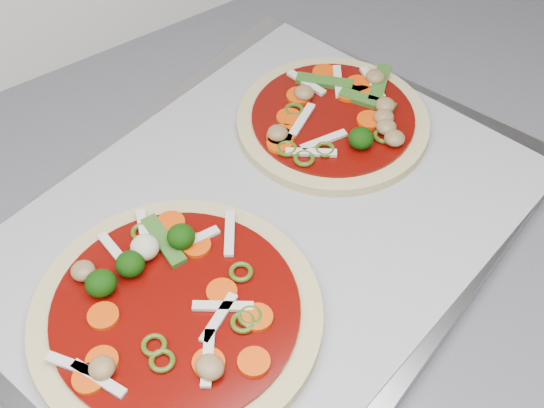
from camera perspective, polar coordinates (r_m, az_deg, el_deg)
baking_tray at (r=0.68m, az=-0.83°, el=-1.99°), size 0.59×0.51×0.02m
parchment at (r=0.67m, az=-0.84°, el=-1.51°), size 0.55×0.46×0.00m
pizza_left at (r=0.61m, az=-7.44°, el=-8.03°), size 0.25×0.25×0.04m
pizza_right at (r=0.75m, az=4.73°, el=6.34°), size 0.27×0.27×0.03m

